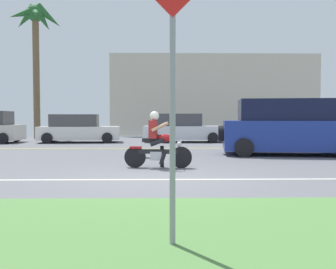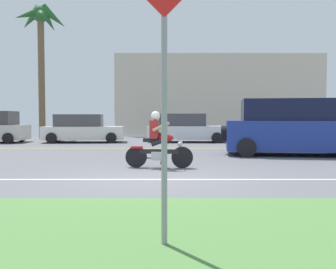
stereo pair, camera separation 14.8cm
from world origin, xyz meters
The scene contains 11 objects.
ground centered at (0.00, 3.00, -0.02)m, with size 56.00×30.00×0.04m, color slate.
grass_median centered at (0.00, -4.10, 0.03)m, with size 56.00×3.80×0.06m, color #548442.
lane_line_near centered at (0.00, -0.12, 0.00)m, with size 50.40×0.12×0.01m, color silver.
lane_line_far centered at (0.00, 7.94, 0.00)m, with size 50.40×0.12×0.01m, color yellow.
motorcyclist centered at (0.08, 1.74, 0.64)m, with size 1.80×0.59×1.50m.
suv_nearby centered at (4.73, 5.10, 0.96)m, with size 4.97×2.69×1.99m.
parked_car_1 centered at (-4.32, 11.93, 0.71)m, with size 4.37×2.13×1.51m.
parked_car_2 centered at (1.31, 12.22, 0.72)m, with size 4.40×2.08×1.55m.
palm_tree_0 centered at (-7.78, 15.67, 6.99)m, with size 3.43×3.53×8.57m.
street_sign centered at (0.29, -4.31, 1.76)m, with size 0.62×0.06×2.92m.
building_far centered at (4.17, 21.00, 3.03)m, with size 15.54×4.00×6.06m, color beige.
Camera 1 is at (0.18, -7.93, 1.33)m, focal length 39.18 mm.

